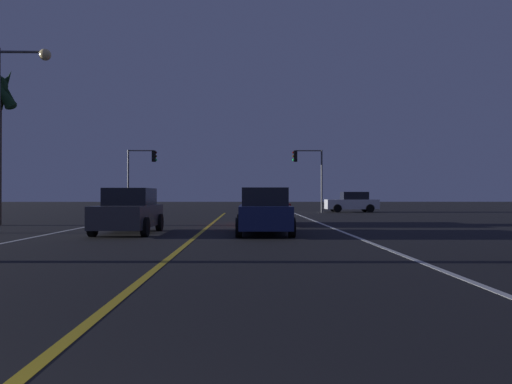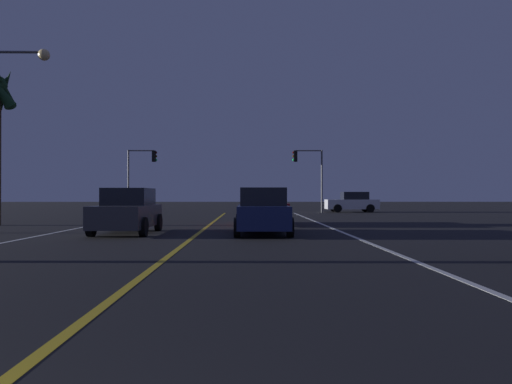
{
  "view_description": "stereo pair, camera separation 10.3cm",
  "coord_description": "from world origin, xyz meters",
  "views": [
    {
      "loc": [
        1.78,
        -0.39,
        1.44
      ],
      "look_at": [
        2.44,
        35.68,
        1.67
      ],
      "focal_mm": 33.43,
      "sensor_mm": 36.0,
      "label": 1
    },
    {
      "loc": [
        1.89,
        -0.39,
        1.44
      ],
      "look_at": [
        2.44,
        35.68,
        1.67
      ],
      "focal_mm": 33.43,
      "sensor_mm": 36.0,
      "label": 2
    }
  ],
  "objects": [
    {
      "name": "lane_edge_right",
      "position": [
        5.51,
        15.8,
        0.0
      ],
      "size": [
        0.16,
        43.6,
        0.01
      ],
      "primitive_type": "cube",
      "color": "silver",
      "rests_on": "ground"
    },
    {
      "name": "lane_edge_left",
      "position": [
        -5.51,
        15.8,
        0.0
      ],
      "size": [
        0.16,
        43.6,
        0.01
      ],
      "primitive_type": "cube",
      "color": "silver",
      "rests_on": "ground"
    },
    {
      "name": "lane_center_divider",
      "position": [
        0.0,
        15.8,
        0.0
      ],
      "size": [
        0.16,
        43.6,
        0.01
      ],
      "primitive_type": "cube",
      "color": "gold",
      "rests_on": "ground"
    },
    {
      "name": "car_ahead_far",
      "position": [
        2.81,
        22.62,
        0.82
      ],
      "size": [
        2.02,
        4.3,
        1.7
      ],
      "rotation": [
        0.0,
        0.0,
        1.57
      ],
      "color": "black",
      "rests_on": "ground"
    },
    {
      "name": "car_crossing_side",
      "position": [
        10.6,
        39.46,
        0.82
      ],
      "size": [
        4.3,
        2.02,
        1.7
      ],
      "rotation": [
        0.0,
        0.0,
        3.14
      ],
      "color": "black",
      "rests_on": "ground"
    },
    {
      "name": "car_oncoming",
      "position": [
        -2.64,
        17.5,
        0.82
      ],
      "size": [
        2.02,
        4.3,
        1.7
      ],
      "rotation": [
        0.0,
        0.0,
        -1.57
      ],
      "color": "black",
      "rests_on": "ground"
    },
    {
      "name": "car_lead_same_lane",
      "position": [
        2.4,
        17.03,
        0.82
      ],
      "size": [
        2.02,
        4.3,
        1.7
      ],
      "rotation": [
        0.0,
        0.0,
        1.57
      ],
      "color": "black",
      "rests_on": "ground"
    },
    {
      "name": "traffic_light_near_right",
      "position": [
        6.66,
        38.1,
        3.76
      ],
      "size": [
        2.47,
        0.36,
        5.09
      ],
      "rotation": [
        0.0,
        0.0,
        3.14
      ],
      "color": "#4C4C51",
      "rests_on": "ground"
    },
    {
      "name": "traffic_light_near_left",
      "position": [
        -6.71,
        38.1,
        3.75
      ],
      "size": [
        2.39,
        0.36,
        5.07
      ],
      "color": "#4C4C51",
      "rests_on": "ground"
    },
    {
      "name": "street_lamp_right_near",
      "position": [
        7.14,
        9.73,
        4.98
      ],
      "size": [
        2.32,
        0.44,
        7.81
      ],
      "rotation": [
        0.0,
        0.0,
        3.14
      ],
      "color": "#4C4C51",
      "rests_on": "ground"
    },
    {
      "name": "street_lamp_left_mid",
      "position": [
        -7.17,
        17.79,
        4.53
      ],
      "size": [
        2.08,
        0.44,
        7.02
      ],
      "color": "#4C4C51",
      "rests_on": "ground"
    }
  ]
}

